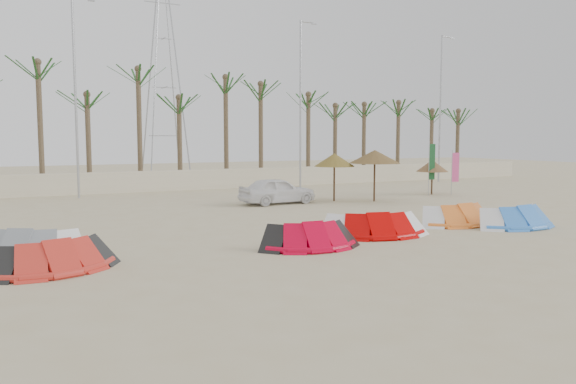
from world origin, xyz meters
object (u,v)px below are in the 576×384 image
kite_grey (24,241)px  parasol_mid (375,157)px  kite_blue (511,215)px  kite_red_right (369,223)px  parasol_left (334,160)px  car (277,191)px  kite_orange (454,213)px  kite_red_mid (306,234)px  parasol_right (432,166)px  kite_red_left (53,254)px

kite_grey → parasol_mid: 18.47m
parasol_mid → kite_grey: bearing=-158.1°
kite_blue → parasol_mid: (0.22, 9.23, 1.95)m
kite_red_right → parasol_left: 10.58m
car → kite_orange: bearing=-163.9°
kite_grey → kite_blue: (16.83, -2.38, 0.00)m
kite_grey → car: car is taller
kite_red_right → kite_orange: size_ratio=1.10×
kite_red_mid → kite_blue: size_ratio=0.88×
kite_orange → parasol_left: (-0.09, 8.86, 1.77)m
kite_grey → car: bearing=34.3°
kite_red_mid → parasol_left: bearing=54.6°
kite_blue → parasol_mid: 9.43m
kite_grey → parasol_right: parasol_right is taller
car → kite_red_left: bearing=128.5°
car → kite_blue: bearing=-159.1°
kite_red_mid → parasol_mid: (9.24, 9.36, 1.95)m
car → kite_red_right: bearing=169.4°
kite_red_right → parasol_mid: 10.66m
kite_orange → kite_blue: same height
kite_grey → kite_red_left: bearing=-74.4°
kite_grey → parasol_left: parasol_left is taller
kite_red_left → parasol_mid: (16.43, 9.05, 1.95)m
kite_red_left → kite_red_right: (10.21, 0.61, 0.00)m
kite_red_left → parasol_right: parasol_right is taller
parasol_left → car: 3.58m
car → parasol_right: bearing=-93.5°
kite_red_mid → kite_orange: size_ratio=0.90×
kite_red_right → kite_grey: bearing=171.6°
kite_grey → kite_orange: 15.31m
kite_grey → kite_red_right: size_ratio=0.96×
kite_red_left → parasol_mid: bearing=28.8°
kite_orange → car: 9.71m
kite_red_mid → kite_blue: 9.02m
kite_blue → parasol_right: parasol_right is taller
kite_red_mid → kite_orange: 7.63m
kite_orange → car: size_ratio=0.90×
kite_grey → kite_red_right: 10.94m
kite_red_mid → kite_red_right: same height
parasol_left → parasol_right: 7.01m
kite_red_left → kite_red_mid: (7.19, -0.32, -0.00)m
kite_red_mid → car: car is taller
kite_grey → parasol_mid: size_ratio=1.39×
kite_red_right → parasol_mid: (6.22, 8.43, 1.95)m
parasol_right → car: parasol_right is taller
parasol_left → car: (-3.23, 0.27, -1.52)m
parasol_left → kite_blue: bearing=-81.0°
kite_red_right → parasol_left: bearing=65.3°
kite_orange → parasol_left: bearing=90.6°
kite_grey → parasol_mid: (17.04, 6.84, 1.95)m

